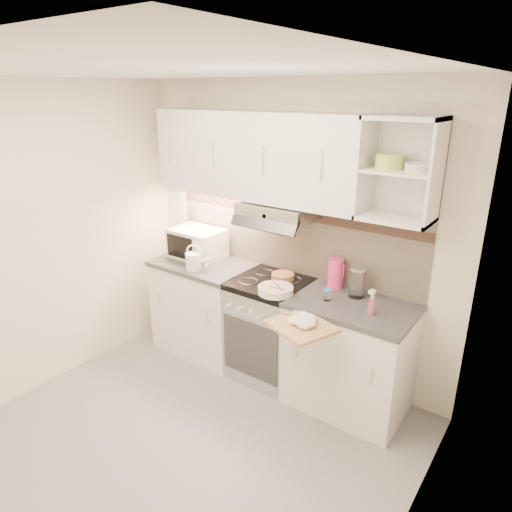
{
  "coord_description": "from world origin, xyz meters",
  "views": [
    {
      "loc": [
        1.96,
        -1.83,
        2.4
      ],
      "look_at": [
        -0.04,
        0.95,
        1.16
      ],
      "focal_mm": 32.0,
      "sensor_mm": 36.0,
      "label": 1
    }
  ],
  "objects_px": {
    "pink_pitcher": "(336,273)",
    "spray_bottle": "(372,304)",
    "electric_range": "(270,328)",
    "watering_can": "(194,261)",
    "cutting_board": "(301,326)",
    "glass_jar": "(357,282)",
    "microwave": "(197,243)",
    "plate_stack": "(276,290)"
  },
  "relations": [
    {
      "from": "glass_jar",
      "to": "spray_bottle",
      "type": "bearing_deg",
      "value": -44.89
    },
    {
      "from": "pink_pitcher",
      "to": "electric_range",
      "type": "bearing_deg",
      "value": -173.21
    },
    {
      "from": "electric_range",
      "to": "plate_stack",
      "type": "distance_m",
      "value": 0.54
    },
    {
      "from": "plate_stack",
      "to": "glass_jar",
      "type": "xyz_separation_m",
      "value": [
        0.54,
        0.31,
        0.1
      ]
    },
    {
      "from": "spray_bottle",
      "to": "watering_can",
      "type": "bearing_deg",
      "value": -168.35
    },
    {
      "from": "microwave",
      "to": "cutting_board",
      "type": "height_order",
      "value": "microwave"
    },
    {
      "from": "electric_range",
      "to": "microwave",
      "type": "distance_m",
      "value": 1.07
    },
    {
      "from": "spray_bottle",
      "to": "cutting_board",
      "type": "relative_size",
      "value": 0.49
    },
    {
      "from": "watering_can",
      "to": "cutting_board",
      "type": "relative_size",
      "value": 0.65
    },
    {
      "from": "watering_can",
      "to": "spray_bottle",
      "type": "xyz_separation_m",
      "value": [
        1.61,
        0.11,
        -0.01
      ]
    },
    {
      "from": "watering_can",
      "to": "pink_pitcher",
      "type": "bearing_deg",
      "value": -5.2
    },
    {
      "from": "electric_range",
      "to": "glass_jar",
      "type": "distance_m",
      "value": 0.92
    },
    {
      "from": "pink_pitcher",
      "to": "spray_bottle",
      "type": "height_order",
      "value": "pink_pitcher"
    },
    {
      "from": "electric_range",
      "to": "cutting_board",
      "type": "relative_size",
      "value": 2.22
    },
    {
      "from": "cutting_board",
      "to": "pink_pitcher",
      "type": "bearing_deg",
      "value": 117.75
    },
    {
      "from": "microwave",
      "to": "glass_jar",
      "type": "relative_size",
      "value": 1.99
    },
    {
      "from": "microwave",
      "to": "watering_can",
      "type": "xyz_separation_m",
      "value": [
        0.2,
        -0.26,
        -0.05
      ]
    },
    {
      "from": "electric_range",
      "to": "spray_bottle",
      "type": "bearing_deg",
      "value": -4.59
    },
    {
      "from": "watering_can",
      "to": "pink_pitcher",
      "type": "relative_size",
      "value": 1.1
    },
    {
      "from": "pink_pitcher",
      "to": "microwave",
      "type": "bearing_deg",
      "value": 169.87
    },
    {
      "from": "pink_pitcher",
      "to": "spray_bottle",
      "type": "distance_m",
      "value": 0.51
    },
    {
      "from": "spray_bottle",
      "to": "pink_pitcher",
      "type": "bearing_deg",
      "value": 154.94
    },
    {
      "from": "microwave",
      "to": "watering_can",
      "type": "distance_m",
      "value": 0.33
    },
    {
      "from": "watering_can",
      "to": "electric_range",
      "type": "bearing_deg",
      "value": -8.29
    },
    {
      "from": "watering_can",
      "to": "cutting_board",
      "type": "bearing_deg",
      "value": -36.26
    },
    {
      "from": "electric_range",
      "to": "microwave",
      "type": "height_order",
      "value": "microwave"
    },
    {
      "from": "microwave",
      "to": "pink_pitcher",
      "type": "distance_m",
      "value": 1.4
    },
    {
      "from": "watering_can",
      "to": "plate_stack",
      "type": "distance_m",
      "value": 0.86
    },
    {
      "from": "glass_jar",
      "to": "plate_stack",
      "type": "bearing_deg",
      "value": -150.07
    },
    {
      "from": "plate_stack",
      "to": "spray_bottle",
      "type": "height_order",
      "value": "spray_bottle"
    },
    {
      "from": "glass_jar",
      "to": "cutting_board",
      "type": "height_order",
      "value": "glass_jar"
    },
    {
      "from": "microwave",
      "to": "spray_bottle",
      "type": "bearing_deg",
      "value": -4.67
    },
    {
      "from": "microwave",
      "to": "watering_can",
      "type": "relative_size",
      "value": 1.84
    },
    {
      "from": "microwave",
      "to": "cutting_board",
      "type": "relative_size",
      "value": 1.2
    },
    {
      "from": "watering_can",
      "to": "cutting_board",
      "type": "distance_m",
      "value": 1.31
    },
    {
      "from": "plate_stack",
      "to": "pink_pitcher",
      "type": "xyz_separation_m",
      "value": [
        0.33,
        0.38,
        0.09
      ]
    },
    {
      "from": "pink_pitcher",
      "to": "spray_bottle",
      "type": "xyz_separation_m",
      "value": [
        0.42,
        -0.27,
        -0.04
      ]
    },
    {
      "from": "glass_jar",
      "to": "spray_bottle",
      "type": "relative_size",
      "value": 1.22
    },
    {
      "from": "electric_range",
      "to": "spray_bottle",
      "type": "relative_size",
      "value": 4.5
    },
    {
      "from": "spray_bottle",
      "to": "glass_jar",
      "type": "bearing_deg",
      "value": 142.91
    },
    {
      "from": "electric_range",
      "to": "plate_stack",
      "type": "bearing_deg",
      "value": -46.64
    },
    {
      "from": "glass_jar",
      "to": "spray_bottle",
      "type": "distance_m",
      "value": 0.3
    }
  ]
}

